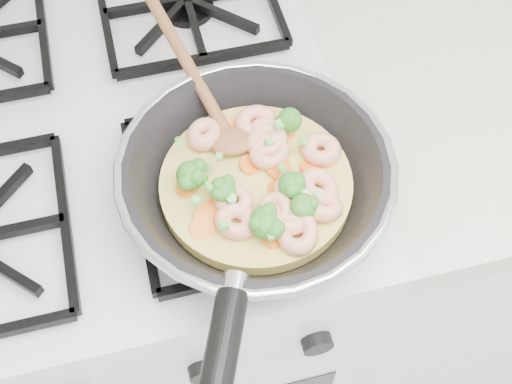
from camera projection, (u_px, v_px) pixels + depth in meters
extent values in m
cube|color=silver|center=(143.00, 278.00, 1.19)|extent=(0.60, 0.60, 0.90)
cube|color=black|center=(88.00, 109.00, 0.80)|extent=(0.56, 0.56, 0.02)
torus|color=silver|center=(256.00, 168.00, 0.68)|extent=(0.29, 0.29, 0.01)
cylinder|color=#E1D162|center=(256.00, 185.00, 0.71)|extent=(0.20, 0.20, 0.02)
ellipsoid|color=brown|center=(233.00, 141.00, 0.72)|extent=(0.05, 0.06, 0.01)
cylinder|color=brown|center=(177.00, 46.00, 0.76)|extent=(0.07, 0.23, 0.07)
torus|color=#FAB294|center=(204.00, 134.00, 0.72)|extent=(0.06, 0.06, 0.02)
torus|color=#FAB294|center=(321.00, 149.00, 0.71)|extent=(0.06, 0.06, 0.03)
torus|color=#FAB294|center=(297.00, 232.00, 0.66)|extent=(0.06, 0.05, 0.03)
torus|color=#FAB294|center=(236.00, 221.00, 0.66)|extent=(0.06, 0.06, 0.02)
torus|color=#FAB294|center=(321.00, 205.00, 0.67)|extent=(0.06, 0.06, 0.03)
torus|color=#FAB294|center=(275.00, 212.00, 0.67)|extent=(0.06, 0.06, 0.03)
torus|color=#FAB294|center=(267.00, 134.00, 0.72)|extent=(0.06, 0.06, 0.02)
torus|color=#FAB294|center=(269.00, 152.00, 0.71)|extent=(0.06, 0.06, 0.02)
torus|color=#FAB294|center=(319.00, 187.00, 0.68)|extent=(0.06, 0.06, 0.03)
torus|color=#FAB294|center=(267.00, 141.00, 0.72)|extent=(0.06, 0.06, 0.02)
torus|color=#FAB294|center=(294.00, 189.00, 0.68)|extent=(0.05, 0.05, 0.03)
torus|color=#FAB294|center=(256.00, 123.00, 0.73)|extent=(0.05, 0.05, 0.03)
torus|color=#FAB294|center=(288.00, 219.00, 0.66)|extent=(0.06, 0.06, 0.03)
torus|color=#FAB294|center=(234.00, 201.00, 0.68)|extent=(0.05, 0.06, 0.02)
ellipsoid|color=#3F8D2E|center=(224.00, 190.00, 0.67)|extent=(0.03, 0.03, 0.02)
ellipsoid|color=#3F8D2E|center=(192.00, 175.00, 0.68)|extent=(0.04, 0.04, 0.03)
ellipsoid|color=#3F8D2E|center=(190.00, 175.00, 0.68)|extent=(0.04, 0.04, 0.03)
ellipsoid|color=#3F8D2E|center=(265.00, 226.00, 0.65)|extent=(0.04, 0.04, 0.03)
ellipsoid|color=#3F8D2E|center=(292.00, 185.00, 0.67)|extent=(0.04, 0.04, 0.03)
ellipsoid|color=#3F8D2E|center=(264.00, 218.00, 0.65)|extent=(0.03, 0.03, 0.03)
ellipsoid|color=#3F8D2E|center=(290.00, 120.00, 0.72)|extent=(0.03, 0.03, 0.03)
ellipsoid|color=#3F8D2E|center=(303.00, 207.00, 0.66)|extent=(0.04, 0.04, 0.03)
cylinder|color=orange|center=(187.00, 188.00, 0.69)|extent=(0.03, 0.03, 0.01)
cylinder|color=orange|center=(207.00, 217.00, 0.67)|extent=(0.04, 0.04, 0.01)
cylinder|color=orange|center=(305.00, 186.00, 0.69)|extent=(0.04, 0.04, 0.01)
cylinder|color=orange|center=(283.00, 136.00, 0.73)|extent=(0.04, 0.04, 0.01)
cylinder|color=orange|center=(269.00, 228.00, 0.67)|extent=(0.04, 0.04, 0.01)
cylinder|color=orange|center=(279.00, 169.00, 0.71)|extent=(0.04, 0.04, 0.01)
cylinder|color=orange|center=(203.00, 229.00, 0.67)|extent=(0.03, 0.03, 0.01)
cylinder|color=orange|center=(250.00, 165.00, 0.71)|extent=(0.03, 0.03, 0.00)
cylinder|color=orange|center=(235.00, 129.00, 0.73)|extent=(0.03, 0.03, 0.01)
cylinder|color=orange|center=(219.00, 206.00, 0.68)|extent=(0.03, 0.03, 0.00)
cylinder|color=orange|center=(280.00, 187.00, 0.69)|extent=(0.03, 0.03, 0.01)
cylinder|color=orange|center=(312.00, 169.00, 0.71)|extent=(0.03, 0.03, 0.01)
cylinder|color=orange|center=(273.00, 238.00, 0.66)|extent=(0.03, 0.03, 0.01)
cylinder|color=#68CE52|center=(207.00, 167.00, 0.69)|extent=(0.01, 0.01, 0.01)
cylinder|color=#68CE52|center=(179.00, 141.00, 0.70)|extent=(0.01, 0.01, 0.01)
cylinder|color=#68CE52|center=(222.00, 195.00, 0.67)|extent=(0.01, 0.01, 0.01)
cylinder|color=#68CE52|center=(219.00, 157.00, 0.69)|extent=(0.01, 0.01, 0.01)
cylinder|color=#68CE52|center=(224.00, 226.00, 0.65)|extent=(0.01, 0.01, 0.01)
cylinder|color=#68CE52|center=(210.00, 187.00, 0.67)|extent=(0.01, 0.01, 0.01)
cylinder|color=#68CE52|center=(279.00, 125.00, 0.71)|extent=(0.01, 0.01, 0.01)
cylinder|color=#68CE52|center=(283.00, 169.00, 0.69)|extent=(0.01, 0.01, 0.01)
cylinder|color=beige|center=(319.00, 194.00, 0.67)|extent=(0.01, 0.01, 0.01)
cylinder|color=#68CE52|center=(271.00, 237.00, 0.64)|extent=(0.01, 0.01, 0.01)
cylinder|color=#68CE52|center=(232.00, 198.00, 0.67)|extent=(0.01, 0.01, 0.01)
cylinder|color=#68CE52|center=(269.00, 142.00, 0.70)|extent=(0.01, 0.01, 0.01)
cylinder|color=beige|center=(306.00, 194.00, 0.66)|extent=(0.01, 0.01, 0.01)
cylinder|color=#68CE52|center=(196.00, 200.00, 0.66)|extent=(0.01, 0.01, 0.01)
cylinder|color=#68CE52|center=(303.00, 141.00, 0.70)|extent=(0.01, 0.01, 0.01)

